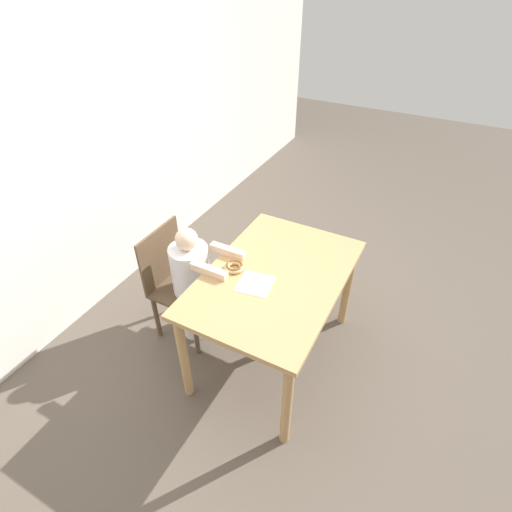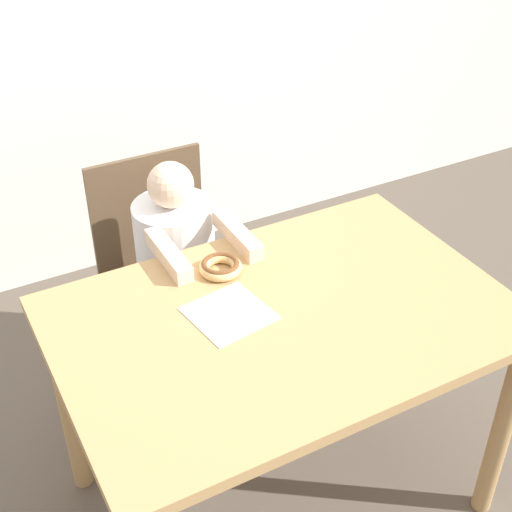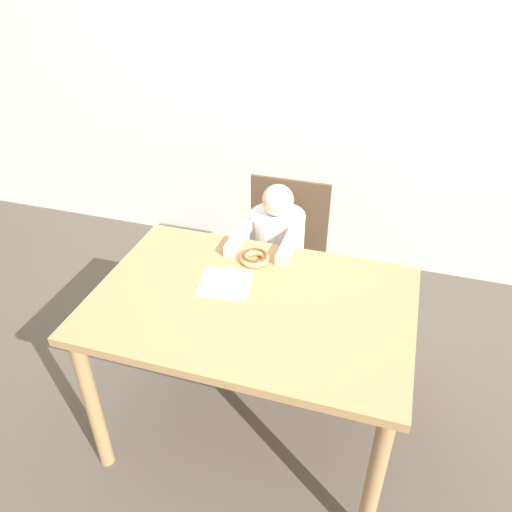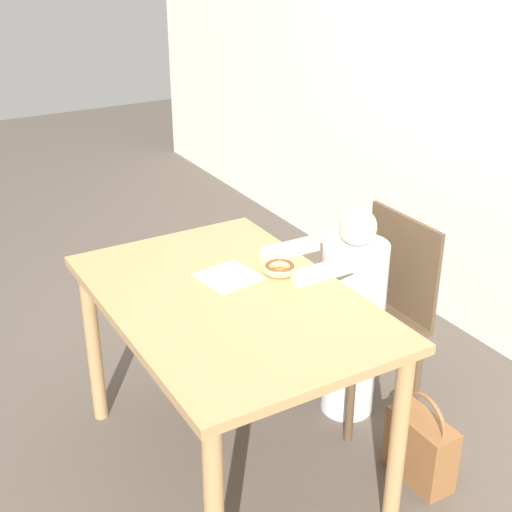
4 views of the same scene
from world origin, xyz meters
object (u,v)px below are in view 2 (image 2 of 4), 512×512
object	(u,v)px
chair	(166,273)
donut	(220,266)
handbag	(299,318)
child_figure	(179,287)

from	to	relation	value
chair	donut	world-z (taller)	chair
chair	handbag	world-z (taller)	chair
child_figure	handbag	distance (m)	0.59
child_figure	donut	xyz separation A→B (m)	(-0.00, -0.36, 0.31)
donut	handbag	xyz separation A→B (m)	(0.50, 0.34, -0.64)
chair	child_figure	distance (m)	0.13
chair	donut	distance (m)	0.59
child_figure	handbag	xyz separation A→B (m)	(0.50, -0.02, -0.32)
child_figure	donut	bearing A→B (deg)	-90.27
child_figure	donut	size ratio (longest dim) A/B	7.55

